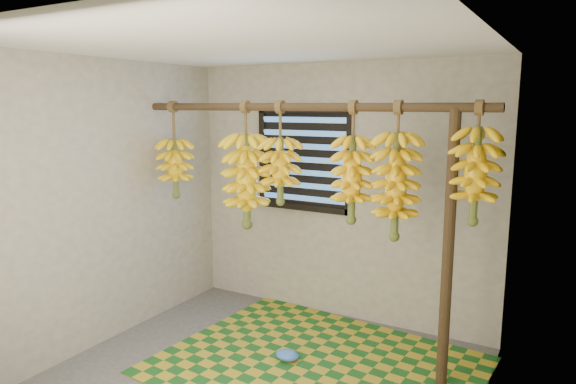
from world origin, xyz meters
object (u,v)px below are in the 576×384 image
Objects in this scene: plastic_bag at (287,355)px; banana_bunch_f at (475,176)px; banana_bunch_b at (247,181)px; banana_bunch_d at (352,179)px; banana_bunch_c at (280,171)px; banana_bunch_a at (175,168)px; banana_bunch_e at (396,186)px; woven_mat at (316,365)px; support_post at (448,253)px.

banana_bunch_f is at bearing 11.02° from plastic_bag.
banana_bunch_f is (1.84, -0.00, 0.17)m from banana_bunch_b.
banana_bunch_d and banana_bunch_f have the same top height.
banana_bunch_f is (0.88, -0.00, 0.09)m from banana_bunch_d.
banana_bunch_c is at bearing 180.00° from banana_bunch_f.
banana_bunch_a is 0.95× the size of banana_bunch_d.
banana_bunch_e is at bearing 0.00° from banana_bunch_c.
banana_bunch_e is (0.52, 0.21, 1.43)m from woven_mat.
banana_bunch_a is 1.05× the size of banana_bunch_c.
banana_bunch_b and banana_bunch_e have the same top height.
woven_mat is 1.54m from banana_bunch_e.
banana_bunch_b is (-1.69, 0.00, 0.38)m from support_post.
plastic_bag is 1.48m from banana_bunch_c.
plastic_bag is at bearing -10.79° from banana_bunch_a.
plastic_bag is at bearing -167.58° from support_post.
banana_bunch_b is at bearing 165.10° from woven_mat.
banana_bunch_b is 0.96m from banana_bunch_d.
support_post is 1.44m from banana_bunch_c.
banana_bunch_e is at bearing 180.00° from support_post.
banana_bunch_f is at bearing 10.94° from woven_mat.
banana_bunch_f reaches higher than support_post.
support_post is 1.37m from woven_mat.
woven_mat is (-0.92, -0.21, -0.99)m from support_post.
support_post is 0.57m from banana_bunch_f.
plastic_bag is at bearing -25.09° from banana_bunch_b.
banana_bunch_c is at bearing -0.00° from banana_bunch_b.
banana_bunch_a is 2.09m from banana_bunch_e.
banana_bunch_a and banana_bunch_b have the same top height.
banana_bunch_a and banana_bunch_e have the same top height.
plastic_bag is at bearing -50.65° from banana_bunch_c.
banana_bunch_e is (0.76, 0.25, 1.39)m from plastic_bag.
banana_bunch_e is 1.21× the size of banana_bunch_f.
support_post is 0.87m from banana_bunch_d.
banana_bunch_d reaches higher than plastic_bag.
plastic_bag is at bearing -161.55° from banana_bunch_e.
banana_bunch_d is at bearing -0.00° from banana_bunch_a.
banana_bunch_d is 1.11× the size of banana_bunch_f.
banana_bunch_c is 0.63m from banana_bunch_d.
banana_bunch_c is (0.33, -0.00, 0.11)m from banana_bunch_b.
banana_bunch_b reaches higher than woven_mat.
banana_bunch_b is at bearing 180.00° from banana_bunch_d.
banana_bunch_a is at bearing 180.00° from banana_bunch_e.
banana_bunch_f is (0.15, -0.00, 0.55)m from support_post.
banana_bunch_b is 1.06× the size of banana_bunch_e.
support_post is at bearing 0.00° from banana_bunch_b.
support_post reaches higher than plastic_bag.
banana_bunch_f is at bearing -0.00° from banana_bunch_e.
banana_bunch_f is (1.07, 0.21, 1.55)m from woven_mat.
support_post is 2.40× the size of banana_bunch_c.
banana_bunch_d reaches higher than woven_mat.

